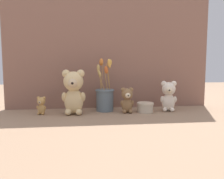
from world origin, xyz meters
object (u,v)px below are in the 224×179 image
at_px(teddy_bear_small, 127,100).
at_px(decorative_tin_tall, 145,107).
at_px(flower_vase, 105,97).
at_px(teddy_bear_tiny, 41,105).
at_px(teddy_bear_large, 74,91).
at_px(teddy_bear_medium, 169,95).

xyz_separation_m(teddy_bear_small, decorative_tin_tall, (0.11, 0.01, -0.05)).
height_order(teddy_bear_small, flower_vase, flower_vase).
bearing_deg(decorative_tin_tall, flower_vase, 165.35).
distance_m(teddy_bear_small, teddy_bear_tiny, 0.49).
xyz_separation_m(teddy_bear_large, flower_vase, (0.18, 0.07, -0.05)).
bearing_deg(teddy_bear_tiny, flower_vase, 8.30).
bearing_deg(teddy_bear_medium, teddy_bear_large, -178.09).
bearing_deg(teddy_bear_medium, decorative_tin_tall, -175.35).
relative_size(teddy_bear_large, decorative_tin_tall, 2.52).
xyz_separation_m(teddy_bear_small, flower_vase, (-0.12, 0.07, 0.01)).
bearing_deg(teddy_bear_small, teddy_bear_tiny, 178.15).
height_order(teddy_bear_small, decorative_tin_tall, teddy_bear_small).
distance_m(teddy_bear_tiny, flower_vase, 0.37).
bearing_deg(teddy_bear_small, flower_vase, 150.91).
bearing_deg(teddy_bear_large, flower_vase, 20.45).
relative_size(teddy_bear_medium, decorative_tin_tall, 1.82).
height_order(teddy_bear_tiny, flower_vase, flower_vase).
xyz_separation_m(flower_vase, decorative_tin_tall, (0.24, -0.06, -0.06)).
relative_size(teddy_bear_tiny, flower_vase, 0.32).
distance_m(teddy_bear_large, flower_vase, 0.20).
xyz_separation_m(teddy_bear_large, decorative_tin_tall, (0.42, 0.01, -0.10)).
bearing_deg(decorative_tin_tall, teddy_bear_medium, 4.65).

